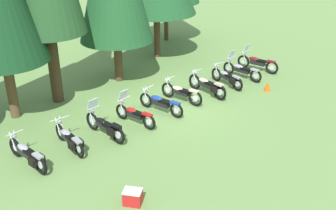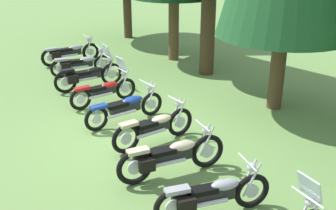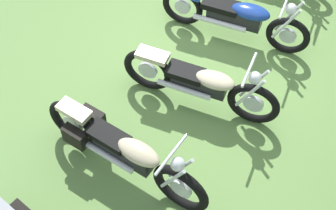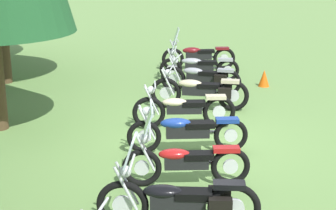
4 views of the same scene
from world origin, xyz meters
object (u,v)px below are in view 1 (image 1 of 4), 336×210
(motorcycle_0, at_px, (28,154))
(motorcycle_6, at_px, (208,85))
(motorcycle_1, at_px, (69,138))
(motorcycle_2, at_px, (105,126))
(traffic_cone, at_px, (268,86))
(motorcycle_5, at_px, (181,92))
(motorcycle_9, at_px, (257,62))
(picnic_cooler, at_px, (133,197))
(motorcycle_7, at_px, (227,78))
(motorcycle_8, at_px, (241,70))
(motorcycle_3, at_px, (134,114))
(motorcycle_4, at_px, (160,103))

(motorcycle_0, height_order, motorcycle_6, motorcycle_6)
(motorcycle_1, distance_m, motorcycle_2, 1.46)
(traffic_cone, bearing_deg, motorcycle_5, 138.81)
(motorcycle_9, bearing_deg, picnic_cooler, 99.19)
(motorcycle_2, distance_m, motorcycle_7, 7.35)
(motorcycle_7, xyz_separation_m, traffic_cone, (0.49, -1.91, -0.20))
(motorcycle_7, bearing_deg, picnic_cooler, 121.57)
(motorcycle_8, height_order, motorcycle_9, motorcycle_9)
(motorcycle_0, bearing_deg, motorcycle_6, -95.67)
(motorcycle_7, relative_size, picnic_cooler, 3.26)
(picnic_cooler, bearing_deg, motorcycle_6, 12.83)
(motorcycle_7, height_order, picnic_cooler, motorcycle_7)
(motorcycle_3, relative_size, traffic_cone, 4.46)
(motorcycle_2, height_order, picnic_cooler, motorcycle_2)
(motorcycle_4, distance_m, picnic_cooler, 6.12)
(motorcycle_1, relative_size, motorcycle_7, 1.00)
(motorcycle_8, distance_m, picnic_cooler, 11.21)
(motorcycle_3, relative_size, motorcycle_6, 0.91)
(motorcycle_6, relative_size, motorcycle_8, 1.00)
(motorcycle_6, height_order, traffic_cone, motorcycle_6)
(motorcycle_4, height_order, motorcycle_7, motorcycle_7)
(motorcycle_0, height_order, motorcycle_3, motorcycle_3)
(motorcycle_3, relative_size, picnic_cooler, 3.30)
(motorcycle_8, bearing_deg, motorcycle_3, 89.10)
(motorcycle_8, bearing_deg, motorcycle_1, 88.22)
(motorcycle_7, xyz_separation_m, motorcycle_9, (2.87, -0.42, 0.04))
(motorcycle_9, bearing_deg, traffic_cone, 126.10)
(motorcycle_6, bearing_deg, motorcycle_2, 92.81)
(motorcycle_1, distance_m, motorcycle_3, 2.93)
(motorcycle_8, bearing_deg, motorcycle_0, 88.01)
(motorcycle_1, bearing_deg, motorcycle_0, 93.88)
(motorcycle_1, xyz_separation_m, motorcycle_8, (9.91, -2.38, 0.03))
(motorcycle_2, height_order, motorcycle_4, motorcycle_2)
(motorcycle_3, bearing_deg, motorcycle_5, -93.59)
(motorcycle_3, height_order, motorcycle_6, motorcycle_3)
(motorcycle_4, xyz_separation_m, motorcycle_8, (5.63, -1.30, 0.01))
(motorcycle_7, bearing_deg, motorcycle_6, 100.01)
(motorcycle_2, bearing_deg, traffic_cone, -104.52)
(motorcycle_5, xyz_separation_m, motorcycle_8, (4.20, -1.13, 0.01))
(motorcycle_1, height_order, motorcycle_6, motorcycle_6)
(motorcycle_5, bearing_deg, motorcycle_4, 88.41)
(motorcycle_6, height_order, motorcycle_7, motorcycle_6)
(motorcycle_5, distance_m, motorcycle_6, 1.48)
(motorcycle_4, relative_size, motorcycle_9, 0.98)
(motorcycle_3, xyz_separation_m, motorcycle_4, (1.47, -0.29, 0.00))
(motorcycle_5, distance_m, motorcycle_8, 4.35)
(traffic_cone, bearing_deg, picnic_cooler, 177.97)
(motorcycle_5, xyz_separation_m, picnic_cooler, (-6.92, -2.52, -0.22))
(motorcycle_0, height_order, motorcycle_8, motorcycle_8)
(motorcycle_3, relative_size, motorcycle_5, 0.94)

